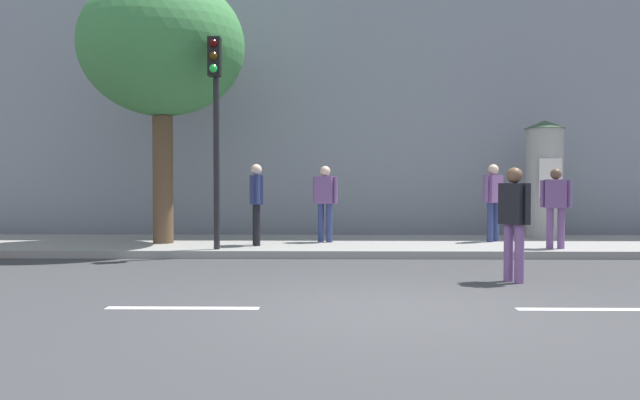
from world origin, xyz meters
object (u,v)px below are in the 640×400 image
object	(u,v)px
pedestrian_tallest	(256,197)
pedestrian_with_bag	(556,202)
pedestrian_in_red_top	(325,198)
traffic_light	(215,107)
street_tree	(162,48)
poster_column	(544,178)
pedestrian_near_pole	(514,215)
pedestrian_in_dark_shirt	(493,196)

from	to	relation	value
pedestrian_tallest	pedestrian_with_bag	world-z (taller)	pedestrian_tallest
pedestrian_tallest	pedestrian_in_red_top	xyz separation A→B (m)	(1.44, 0.79, -0.02)
traffic_light	street_tree	size ratio (longest dim) A/B	0.71
poster_column	pedestrian_near_pole	world-z (taller)	poster_column
poster_column	pedestrian_near_pole	xyz separation A→B (m)	(-2.39, -6.09, -0.58)
street_tree	pedestrian_near_pole	world-z (taller)	street_tree
pedestrian_with_bag	traffic_light	bearing A→B (deg)	-176.96
poster_column	street_tree	size ratio (longest dim) A/B	0.48
traffic_light	pedestrian_in_red_top	distance (m)	3.27
traffic_light	poster_column	xyz separation A→B (m)	(7.35, 2.95, -1.37)
pedestrian_near_pole	pedestrian_in_red_top	size ratio (longest dim) A/B	1.01
street_tree	pedestrian_in_red_top	xyz separation A→B (m)	(3.53, 0.29, -3.25)
pedestrian_near_pole	pedestrian_in_dark_shirt	distance (m)	5.11
pedestrian_near_pole	pedestrian_tallest	size ratio (longest dim) A/B	0.99
street_tree	pedestrian_with_bag	distance (m)	8.86
pedestrian_near_pole	pedestrian_tallest	distance (m)	5.89
poster_column	pedestrian_near_pole	bearing A→B (deg)	-111.42
pedestrian_tallest	pedestrian_with_bag	distance (m)	6.08
poster_column	pedestrian_with_bag	xyz separation A→B (m)	(-0.60, -2.59, -0.49)
pedestrian_near_pole	pedestrian_with_bag	bearing A→B (deg)	62.92
pedestrian_in_red_top	traffic_light	bearing A→B (deg)	-141.25
pedestrian_with_bag	pedestrian_tallest	bearing A→B (deg)	174.70
poster_column	pedestrian_in_red_top	distance (m)	5.38
street_tree	pedestrian_tallest	world-z (taller)	street_tree
poster_column	pedestrian_in_dark_shirt	size ratio (longest dim) A/B	1.62
pedestrian_in_dark_shirt	pedestrian_near_pole	bearing A→B (deg)	-100.31
pedestrian_near_pole	pedestrian_in_dark_shirt	world-z (taller)	pedestrian_in_dark_shirt
pedestrian_with_bag	pedestrian_in_red_top	xyz separation A→B (m)	(-4.62, 1.35, 0.05)
pedestrian_tallest	pedestrian_with_bag	size ratio (longest dim) A/B	1.07
pedestrian_tallest	pedestrian_in_red_top	size ratio (longest dim) A/B	1.01
pedestrian_in_red_top	pedestrian_in_dark_shirt	bearing A→B (deg)	2.71
pedestrian_in_dark_shirt	traffic_light	bearing A→B (deg)	-162.20
poster_column	pedestrian_in_red_top	bearing A→B (deg)	-166.66
pedestrian_with_bag	pedestrian_in_dark_shirt	bearing A→B (deg)	119.77
traffic_light	pedestrian_with_bag	distance (m)	7.01
street_tree	poster_column	bearing A→B (deg)	9.89
pedestrian_near_pole	street_tree	bearing A→B (deg)	144.34
pedestrian_in_dark_shirt	pedestrian_in_red_top	world-z (taller)	pedestrian_in_dark_shirt
traffic_light	pedestrian_tallest	distance (m)	2.12
pedestrian_with_bag	pedestrian_in_dark_shirt	size ratio (longest dim) A/B	0.93
pedestrian_with_bag	street_tree	bearing A→B (deg)	172.56
traffic_light	pedestrian_with_bag	xyz separation A→B (m)	(6.75, 0.36, -1.86)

